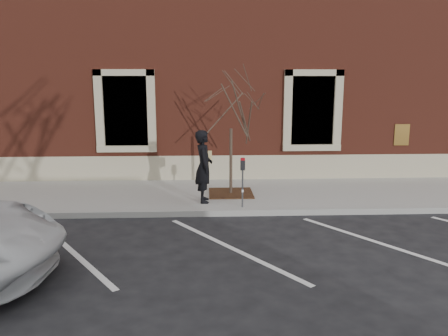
{
  "coord_description": "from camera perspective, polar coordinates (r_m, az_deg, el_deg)",
  "views": [
    {
      "loc": [
        -0.49,
        -10.56,
        3.29
      ],
      "look_at": [
        0.0,
        0.6,
        1.1
      ],
      "focal_mm": 35.0,
      "sensor_mm": 36.0,
      "label": 1
    }
  ],
  "objects": [
    {
      "name": "ground",
      "position": [
        11.07,
        0.14,
        -6.19
      ],
      "size": [
        120.0,
        120.0,
        0.0
      ],
      "primitive_type": "plane",
      "color": "#28282B",
      "rests_on": "ground"
    },
    {
      "name": "sidewalk_near",
      "position": [
        12.74,
        -0.23,
        -3.53
      ],
      "size": [
        40.0,
        3.5,
        0.15
      ],
      "primitive_type": "cube",
      "color": "gray",
      "rests_on": "ground"
    },
    {
      "name": "curb_near",
      "position": [
        11.0,
        0.15,
        -5.9
      ],
      "size": [
        40.0,
        0.12,
        0.15
      ],
      "primitive_type": "cube",
      "color": "#9E9E99",
      "rests_on": "ground"
    },
    {
      "name": "parking_stripes",
      "position": [
        9.0,
        0.8,
        -10.33
      ],
      "size": [
        28.0,
        4.4,
        0.01
      ],
      "primitive_type": null,
      "color": "silver",
      "rests_on": "ground"
    },
    {
      "name": "building_civic",
      "position": [
        18.32,
        -1.02,
        13.29
      ],
      "size": [
        40.0,
        8.62,
        8.0
      ],
      "color": "maroon",
      "rests_on": "ground"
    },
    {
      "name": "man",
      "position": [
        11.55,
        -2.66,
        0.21
      ],
      "size": [
        0.5,
        0.73,
        1.93
      ],
      "primitive_type": "imported",
      "rotation": [
        0.0,
        0.0,
        1.63
      ],
      "color": "black",
      "rests_on": "sidewalk_near"
    },
    {
      "name": "parking_meter",
      "position": [
        11.04,
        2.45,
        -0.69
      ],
      "size": [
        0.12,
        0.09,
        1.28
      ],
      "rotation": [
        0.0,
        0.0,
        -0.09
      ],
      "color": "#595B60",
      "rests_on": "sidewalk_near"
    },
    {
      "name": "tree_grate",
      "position": [
        12.58,
        0.89,
        -3.3
      ],
      "size": [
        1.25,
        1.25,
        0.03
      ],
      "primitive_type": "cube",
      "color": "#462C16",
      "rests_on": "sidewalk_near"
    },
    {
      "name": "sapling",
      "position": [
        12.21,
        0.93,
        7.55
      ],
      "size": [
        2.05,
        2.05,
        3.41
      ],
      "color": "#49342C",
      "rests_on": "sidewalk_near"
    }
  ]
}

